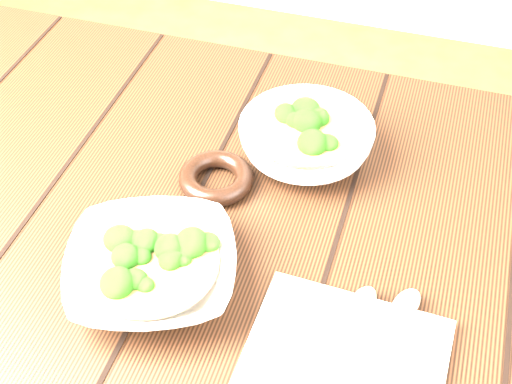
% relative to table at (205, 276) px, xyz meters
% --- Properties ---
extents(table, '(1.20, 0.80, 0.75)m').
position_rel_table_xyz_m(table, '(0.00, 0.00, 0.00)').
color(table, '#331B0E').
rests_on(table, ground).
extents(soup_bowl_front, '(0.26, 0.26, 0.06)m').
position_rel_table_xyz_m(soup_bowl_front, '(-0.02, -0.11, 0.15)').
color(soup_bowl_front, white).
rests_on(soup_bowl_front, table).
extents(soup_bowl_back, '(0.25, 0.25, 0.07)m').
position_rel_table_xyz_m(soup_bowl_back, '(0.10, 0.16, 0.15)').
color(soup_bowl_back, white).
rests_on(soup_bowl_back, table).
extents(trivet, '(0.14, 0.14, 0.03)m').
position_rel_table_xyz_m(trivet, '(-0.00, 0.07, 0.13)').
color(trivet, black).
rests_on(trivet, table).
extents(napkin, '(0.22, 0.19, 0.01)m').
position_rel_table_xyz_m(napkin, '(0.23, -0.16, 0.13)').
color(napkin, '#BAB09B').
rests_on(napkin, table).
extents(spoon_left, '(0.06, 0.18, 0.01)m').
position_rel_table_xyz_m(spoon_left, '(0.22, -0.11, 0.13)').
color(spoon_left, '#A09D8D').
rests_on(spoon_left, napkin).
extents(spoon_right, '(0.08, 0.18, 0.01)m').
position_rel_table_xyz_m(spoon_right, '(0.27, -0.10, 0.13)').
color(spoon_right, '#A09D8D').
rests_on(spoon_right, napkin).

